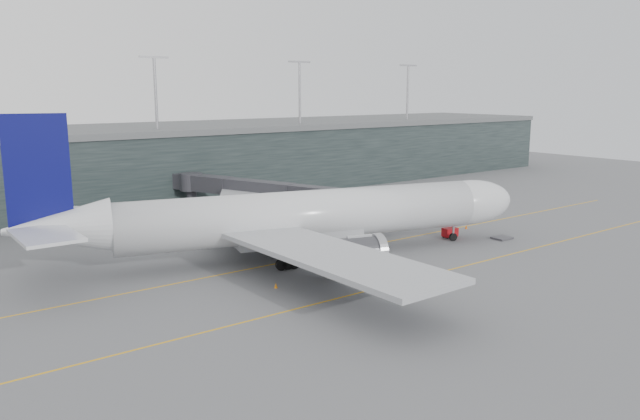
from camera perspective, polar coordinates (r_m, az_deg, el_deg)
ground at (r=87.63m, az=-5.00°, el=-4.25°), size 320.00×320.00×0.00m
taxiline_a at (r=84.38m, az=-3.54°, el=-4.82°), size 160.00×0.25×0.02m
taxiline_b at (r=72.17m, az=3.58°, el=-7.57°), size 160.00×0.25×0.02m
taxiline_lead_main at (r=106.87m, az=-8.45°, el=-1.55°), size 0.25×60.00×0.02m
terminal at (r=138.11m, az=-18.02°, el=4.05°), size 240.00×36.00×29.00m
main_aircraft at (r=85.93m, az=-1.70°, el=-0.62°), size 71.14×65.47×20.24m
jet_bridge at (r=114.28m, az=-5.33°, el=2.05°), size 19.56×45.01×7.14m
gse_cart at (r=100.15m, az=11.80°, el=-2.00°), size 2.49×1.80×1.56m
baggage_dolly at (r=101.41m, az=16.30°, el=-2.46°), size 2.91×2.34×0.29m
uld_a at (r=93.77m, az=-10.09°, el=-2.75°), size 2.11×1.72×1.87m
uld_b at (r=95.43m, az=-9.98°, el=-2.56°), size 2.20×1.95×1.69m
uld_c at (r=96.89m, az=-8.87°, el=-2.22°), size 2.26×1.83×2.03m
cone_nose at (r=107.18m, az=13.23°, el=-1.51°), size 0.42×0.42×0.66m
cone_wing_stbd at (r=78.01m, az=8.63°, el=-5.98°), size 0.45×0.45×0.71m
cone_wing_port at (r=100.42m, az=-3.28°, el=-2.06°), size 0.42×0.42×0.67m
cone_tail at (r=73.83m, az=-4.05°, el=-6.89°), size 0.40×0.40×0.64m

